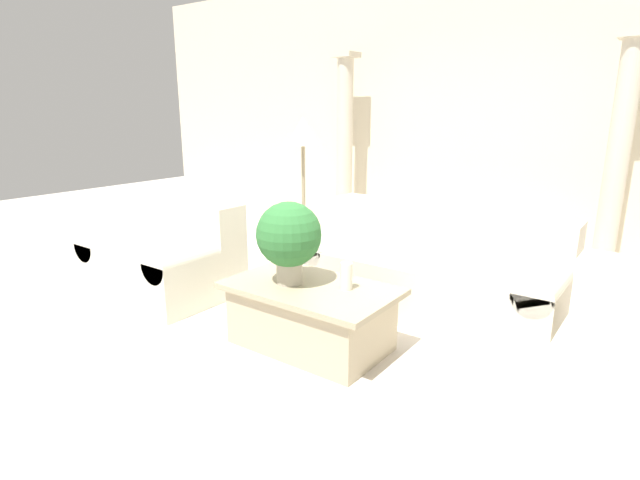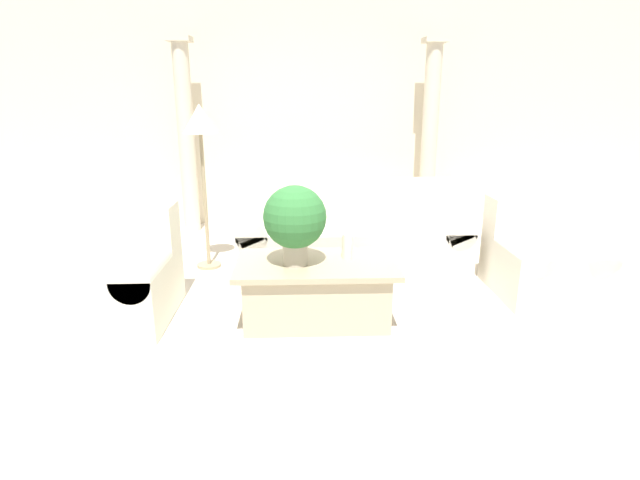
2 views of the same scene
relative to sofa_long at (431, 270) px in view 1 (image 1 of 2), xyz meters
name	(u,v)px [view 1 (image 1 of 2)]	position (x,y,z in m)	size (l,w,h in m)	color
ground_plane	(332,329)	(-0.42, -0.85, -0.33)	(16.00, 16.00, 0.00)	beige
wall_back	(472,112)	(-0.42, 1.86, 1.27)	(10.00, 0.06, 3.20)	beige
sofa_long	(431,270)	(0.00, 0.00, 0.00)	(2.11, 0.91, 0.82)	beige
loveseat	(166,255)	(-2.12, -1.06, 0.01)	(1.28, 0.91, 0.82)	silver
coffee_table	(311,315)	(-0.38, -1.16, -0.10)	(1.18, 0.71, 0.45)	tan
potted_plant	(289,237)	(-0.53, -1.21, 0.46)	(0.45, 0.45, 0.58)	#B2A893
pillar_candle	(346,276)	(-0.14, -1.08, 0.21)	(0.08, 0.08, 0.19)	silver
floor_lamp	(303,144)	(-1.40, 0.07, 0.98)	(0.32, 0.32, 1.56)	gray
column_left	(345,148)	(-1.84, 1.46, 0.83)	(0.27, 0.27, 2.27)	beige
column_right	(617,163)	(1.08, 1.46, 0.83)	(0.27, 0.27, 2.27)	beige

